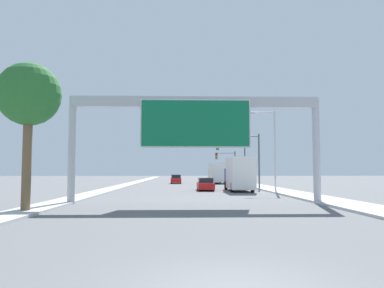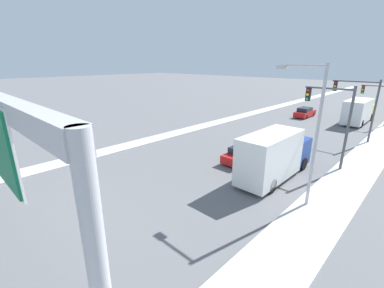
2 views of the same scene
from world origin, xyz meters
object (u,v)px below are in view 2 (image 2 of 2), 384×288
(car_near_center, at_px, (244,154))
(truck_box_primary, at_px, (359,111))
(traffic_light_mid_block, at_px, (361,100))
(car_far_right, at_px, (305,112))
(street_lamp_right, at_px, (311,125))
(traffic_light_far_intersection, at_px, (379,98))
(truck_box_secondary, at_px, (275,155))
(traffic_light_near_intersection, at_px, (334,115))

(car_near_center, xyz_separation_m, truck_box_primary, (3.50, 23.56, 1.05))
(car_near_center, height_order, traffic_light_mid_block, traffic_light_mid_block)
(car_far_right, xyz_separation_m, truck_box_primary, (7.00, 0.83, 1.01))
(traffic_light_mid_block, bearing_deg, car_near_center, -111.62)
(traffic_light_mid_block, xyz_separation_m, street_lamp_right, (1.10, -17.30, 0.49))
(car_far_right, bearing_deg, traffic_light_mid_block, -45.89)
(car_far_right, bearing_deg, traffic_light_far_intersection, 5.29)
(car_far_right, distance_m, car_near_center, 23.00)
(truck_box_primary, relative_size, street_lamp_right, 1.08)
(truck_box_secondary, bearing_deg, traffic_light_far_intersection, 85.29)
(car_near_center, relative_size, street_lamp_right, 0.56)
(car_near_center, xyz_separation_m, traffic_light_near_intersection, (5.67, 3.58, 3.73))
(car_far_right, distance_m, traffic_light_near_intersection, 21.56)
(truck_box_secondary, xyz_separation_m, traffic_light_near_intersection, (2.17, 5.05, 2.59))
(traffic_light_mid_block, relative_size, traffic_light_far_intersection, 1.19)
(truck_box_primary, distance_m, truck_box_secondary, 25.03)
(truck_box_secondary, xyz_separation_m, traffic_light_mid_block, (1.88, 15.05, 2.65))
(car_far_right, xyz_separation_m, street_lamp_right, (9.98, -26.46, 4.23))
(truck_box_secondary, bearing_deg, car_near_center, 157.23)
(street_lamp_right, bearing_deg, traffic_light_mid_block, 93.65)
(traffic_light_near_intersection, bearing_deg, car_far_right, 115.58)
(car_near_center, height_order, traffic_light_far_intersection, traffic_light_far_intersection)
(traffic_light_near_intersection, bearing_deg, truck_box_secondary, -113.31)
(truck_box_primary, xyz_separation_m, truck_box_secondary, (-0.00, -25.03, 0.09))
(car_near_center, distance_m, traffic_light_near_intersection, 7.68)
(truck_box_secondary, relative_size, traffic_light_near_intersection, 1.20)
(traffic_light_near_intersection, relative_size, traffic_light_mid_block, 1.00)
(car_near_center, xyz_separation_m, traffic_light_far_intersection, (5.56, 23.58, 3.07))
(truck_box_secondary, relative_size, traffic_light_far_intersection, 1.43)
(car_far_right, bearing_deg, traffic_light_near_intersection, -64.42)
(truck_box_secondary, distance_m, traffic_light_near_intersection, 6.07)
(truck_box_secondary, height_order, street_lamp_right, street_lamp_right)
(car_far_right, xyz_separation_m, traffic_light_mid_block, (8.88, -9.16, 3.75))
(truck_box_primary, distance_m, street_lamp_right, 27.64)
(truck_box_primary, height_order, traffic_light_near_intersection, traffic_light_near_intersection)
(car_far_right, xyz_separation_m, traffic_light_far_intersection, (9.06, 0.84, 3.02))
(traffic_light_far_intersection, bearing_deg, car_near_center, -103.28)
(traffic_light_near_intersection, bearing_deg, traffic_light_mid_block, 91.68)
(car_far_right, relative_size, traffic_light_mid_block, 0.71)
(car_far_right, relative_size, traffic_light_near_intersection, 0.71)
(car_far_right, xyz_separation_m, truck_box_secondary, (7.00, -24.21, 1.10))
(truck_box_primary, distance_m, traffic_light_mid_block, 10.53)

